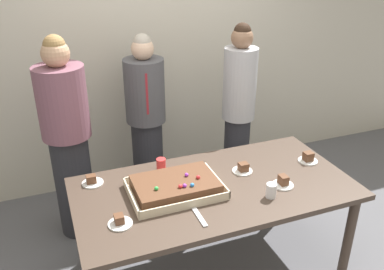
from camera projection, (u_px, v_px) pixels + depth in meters
ground_plane at (212, 267)px, 3.17m from camera, size 12.00×12.00×0.00m
interior_back_panel at (148, 32)px, 3.87m from camera, size 8.00×0.12×3.00m
party_table at (214, 195)px, 2.88m from camera, size 1.94×0.98×0.74m
sheet_cake at (175, 187)px, 2.76m from camera, size 0.62×0.43×0.12m
plated_slice_near_left at (92, 181)px, 2.87m from camera, size 0.15×0.15×0.07m
plated_slice_near_right at (308, 158)px, 3.16m from camera, size 0.15×0.15×0.08m
plated_slice_far_left at (120, 222)px, 2.46m from camera, size 0.15×0.15×0.06m
plated_slice_far_right at (283, 182)px, 2.85m from camera, size 0.15×0.15×0.08m
plated_slice_center_front at (243, 169)px, 3.02m from camera, size 0.15×0.15×0.07m
drink_cup_nearest at (161, 165)px, 3.02m from camera, size 0.07×0.07×0.10m
drink_cup_middle at (271, 191)px, 2.71m from camera, size 0.07×0.07×0.10m
cake_server_utensil at (200, 217)px, 2.52m from camera, size 0.03×0.20×0.01m
person_serving_front at (146, 120)px, 3.70m from camera, size 0.36×0.36×1.59m
person_green_shirt_behind at (238, 110)px, 3.75m from camera, size 0.30×0.30×1.67m
person_striped_tie_right at (68, 140)px, 3.22m from camera, size 0.38×0.38×1.69m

